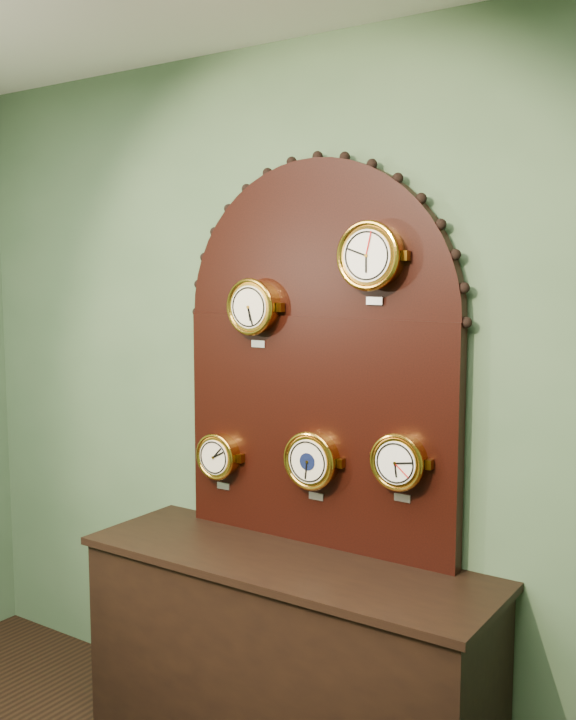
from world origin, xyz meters
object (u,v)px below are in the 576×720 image
Objects in this scene: display_board at (317,343)px; roman_clock at (253,307)px; hygrometer at (218,456)px; barometer at (312,460)px; arabic_clock at (371,256)px; tide_clock at (399,461)px; shop_counter at (285,667)px.

display_board reaches higher than roman_clock.
roman_clock is at bearing -0.25° from hygrometer.
barometer is (0.28, -0.00, -0.58)m from roman_clock.
arabic_clock is at bearing -14.12° from display_board.
display_board is at bearing 170.41° from tide_clock.
shop_counter is 1.59m from arabic_clock.
tide_clock is at bearing -9.59° from display_board.
roman_clock is 0.56m from arabic_clock.
hygrometer is 0.84m from tide_clock.
arabic_clock reaches higher than hygrometer.
hygrometer is (-0.44, 0.15, 0.73)m from shop_counter.
roman_clock is 0.66m from hygrometer.
arabic_clock is 1.09m from hygrometer.
roman_clock is (-0.26, 0.15, 1.36)m from shop_counter.
shop_counter is 6.08× the size of tide_clock.
arabic_clock is 0.82m from barometer.
shop_counter is at bearing -97.97° from barometer.
tide_clock is (0.37, 0.00, 0.05)m from barometer.
display_board is 6.15× the size of hygrometer.
shop_counter is at bearing -19.21° from hygrometer.
display_board is 0.56m from tide_clock.
roman_clock is (-0.26, -0.07, 0.14)m from display_board.
shop_counter is 6.43× the size of hygrometer.
display_board is 0.67m from hygrometer.
hygrometer is at bearing 179.75° from roman_clock.
arabic_clock is 1.15× the size of tide_clock.
barometer reaches higher than hygrometer.
hygrometer is (-0.44, -0.07, -0.49)m from display_board.
display_board is at bearing 90.00° from shop_counter.
arabic_clock is at bearing -179.54° from tide_clock.
arabic_clock is at bearing -0.11° from hygrometer.
roman_clock is at bearing -179.96° from tide_clock.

